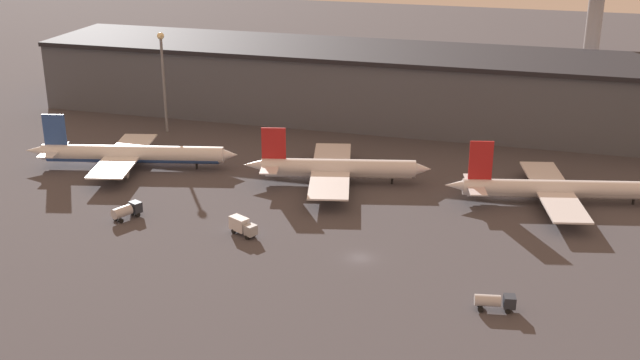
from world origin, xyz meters
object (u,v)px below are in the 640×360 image
at_px(service_vehicle_0, 127,211).
at_px(service_vehicle_1, 495,301).
at_px(airplane_1, 336,168).
at_px(control_tower, 594,23).
at_px(airplane_0, 130,154).
at_px(airplane_2, 560,189).
at_px(service_vehicle_2, 242,226).

relative_size(service_vehicle_0, service_vehicle_1, 0.98).
xyz_separation_m(airplane_1, control_tower, (54.27, 85.51, 20.15)).
relative_size(airplane_0, service_vehicle_1, 7.53).
height_order(airplane_0, control_tower, control_tower).
distance_m(airplane_0, service_vehicle_1, 95.95).
bearing_deg(airplane_2, service_vehicle_2, -163.44).
xyz_separation_m(airplane_0, control_tower, (102.21, 88.80, 20.22)).
relative_size(airplane_0, airplane_2, 1.03).
distance_m(airplane_0, airplane_1, 48.05).
distance_m(service_vehicle_2, control_tower, 134.85).
relative_size(service_vehicle_1, control_tower, 0.16).
bearing_deg(service_vehicle_2, control_tower, 89.13).
relative_size(service_vehicle_0, service_vehicle_2, 1.02).
distance_m(airplane_1, airplane_2, 47.15).
bearing_deg(airplane_1, airplane_0, 170.92).
height_order(airplane_2, service_vehicle_1, airplane_2).
bearing_deg(control_tower, service_vehicle_2, -118.84).
bearing_deg(service_vehicle_0, airplane_0, 52.53).
xyz_separation_m(airplane_0, service_vehicle_0, (13.46, -26.80, -1.62)).
bearing_deg(service_vehicle_1, airplane_1, 119.18).
xyz_separation_m(service_vehicle_0, service_vehicle_2, (24.54, -0.99, 0.15)).
bearing_deg(airplane_2, airplane_1, 168.57).
distance_m(airplane_2, control_tower, 86.95).
bearing_deg(service_vehicle_0, control_tower, -11.65).
distance_m(airplane_2, service_vehicle_2, 65.63).
relative_size(service_vehicle_1, service_vehicle_2, 1.04).
bearing_deg(airplane_0, service_vehicle_0, -76.33).
xyz_separation_m(airplane_2, control_tower, (7.14, 84.21, 20.44)).
bearing_deg(airplane_1, airplane_2, -11.43).
distance_m(service_vehicle_0, service_vehicle_2, 24.56).
relative_size(airplane_0, control_tower, 1.21).
bearing_deg(airplane_2, service_vehicle_1, -114.24).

